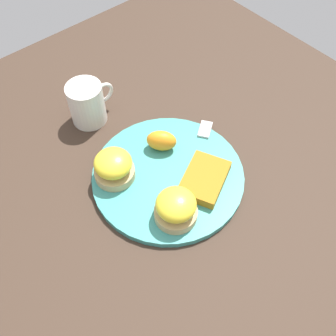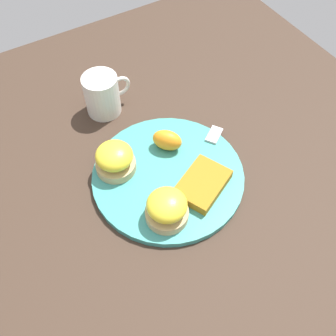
{
  "view_description": "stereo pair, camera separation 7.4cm",
  "coord_description": "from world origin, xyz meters",
  "views": [
    {
      "loc": [
        -0.28,
        -0.33,
        0.64
      ],
      "look_at": [
        0.0,
        0.0,
        0.03
      ],
      "focal_mm": 42.0,
      "sensor_mm": 36.0,
      "label": 1
    },
    {
      "loc": [
        -0.22,
        -0.37,
        0.64
      ],
      "look_at": [
        0.0,
        0.0,
        0.03
      ],
      "focal_mm": 42.0,
      "sensor_mm": 36.0,
      "label": 2
    }
  ],
  "objects": [
    {
      "name": "sandwich_benedict_right",
      "position": [
        -0.05,
        -0.08,
        0.04
      ],
      "size": [
        0.08,
        0.08,
        0.06
      ],
      "color": "tan",
      "rests_on": "plate"
    },
    {
      "name": "plate",
      "position": [
        0.0,
        0.0,
        0.01
      ],
      "size": [
        0.3,
        0.3,
        0.01
      ],
      "primitive_type": "cylinder",
      "color": "teal",
      "rests_on": "ground_plane"
    },
    {
      "name": "fork",
      "position": [
        0.08,
        -0.0,
        0.02
      ],
      "size": [
        0.18,
        0.13,
        0.0
      ],
      "color": "silver",
      "rests_on": "plate"
    },
    {
      "name": "ground_plane",
      "position": [
        0.0,
        0.0,
        0.0
      ],
      "size": [
        1.1,
        1.1,
        0.0
      ],
      "primitive_type": "plane",
      "color": "#38281E"
    },
    {
      "name": "sandwich_benedict_left",
      "position": [
        -0.08,
        0.06,
        0.04
      ],
      "size": [
        0.08,
        0.08,
        0.06
      ],
      "color": "tan",
      "rests_on": "plate"
    },
    {
      "name": "orange_wedge",
      "position": [
        0.03,
        0.06,
        0.04
      ],
      "size": [
        0.07,
        0.07,
        0.04
      ],
      "primitive_type": "ellipsoid",
      "rotation": [
        0.0,
        0.0,
        5.44
      ],
      "color": "orange",
      "rests_on": "plate"
    },
    {
      "name": "hashbrown_patty",
      "position": [
        0.04,
        -0.06,
        0.02
      ],
      "size": [
        0.13,
        0.11,
        0.02
      ],
      "primitive_type": "cube",
      "rotation": [
        0.0,
        0.0,
        0.45
      ],
      "color": "#9A6B19",
      "rests_on": "plate"
    },
    {
      "name": "cup",
      "position": [
        -0.03,
        0.23,
        0.05
      ],
      "size": [
        0.11,
        0.08,
        0.09
      ],
      "color": "silver",
      "rests_on": "ground_plane"
    }
  ]
}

